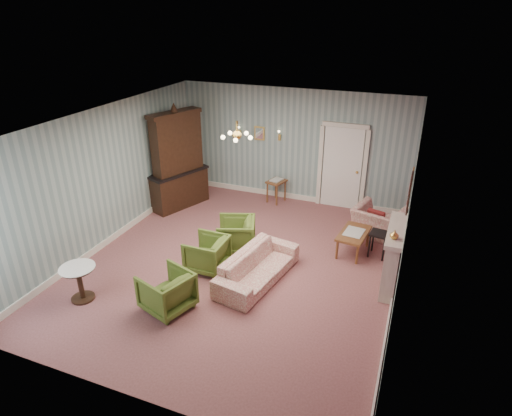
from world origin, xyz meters
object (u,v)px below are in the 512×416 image
at_px(olive_chair_b, 207,252).
at_px(side_table_black, 378,244).
at_px(olive_chair_c, 236,233).
at_px(olive_chair_a, 167,289).
at_px(sofa_chintz, 258,262).
at_px(pedestal_table, 80,283).
at_px(coffee_table, 353,242).
at_px(wingback_chair, 379,217).
at_px(dresser, 177,158).
at_px(fireplace, 393,257).

bearing_deg(olive_chair_b, side_table_black, 119.23).
xyz_separation_m(olive_chair_c, side_table_black, (2.82, 0.81, -0.12)).
xyz_separation_m(olive_chair_a, olive_chair_c, (0.29, 2.23, 0.00)).
height_order(olive_chair_a, olive_chair_b, olive_chair_a).
bearing_deg(sofa_chintz, side_table_black, -39.50).
distance_m(olive_chair_b, side_table_black, 3.49).
bearing_deg(sofa_chintz, olive_chair_c, 53.48).
bearing_deg(olive_chair_a, pedestal_table, -59.63).
height_order(olive_chair_b, coffee_table, olive_chair_b).
distance_m(olive_chair_a, olive_chair_c, 2.25).
bearing_deg(olive_chair_a, olive_chair_c, -168.94).
height_order(sofa_chintz, wingback_chair, wingback_chair).
xyz_separation_m(olive_chair_b, olive_chair_c, (0.23, 0.88, 0.02)).
bearing_deg(coffee_table, sofa_chintz, -132.11).
xyz_separation_m(olive_chair_a, dresser, (-1.93, 3.75, 0.91)).
bearing_deg(dresser, olive_chair_b, -28.79).
relative_size(olive_chair_a, dresser, 0.30).
relative_size(coffee_table, pedestal_table, 1.42).
xyz_separation_m(olive_chair_a, pedestal_table, (-1.55, -0.32, -0.06)).
height_order(olive_chair_c, dresser, dresser).
relative_size(olive_chair_b, side_table_black, 1.38).
distance_m(olive_chair_a, dresser, 4.31).
relative_size(olive_chair_a, fireplace, 0.55).
relative_size(olive_chair_b, sofa_chintz, 0.38).
xyz_separation_m(olive_chair_a, sofa_chintz, (1.12, 1.35, -0.00)).
bearing_deg(dresser, side_table_black, 13.41).
bearing_deg(sofa_chintz, olive_chair_a, 150.74).
bearing_deg(dresser, fireplace, 4.61).
distance_m(side_table_black, pedestal_table, 5.74).
bearing_deg(fireplace, olive_chair_a, -148.34).
relative_size(wingback_chair, pedestal_table, 1.56).
xyz_separation_m(dresser, side_table_black, (5.04, -0.71, -1.02)).
bearing_deg(pedestal_table, wingback_chair, 43.31).
distance_m(sofa_chintz, fireplace, 2.46).
height_order(fireplace, coffee_table, fireplace).
bearing_deg(coffee_table, side_table_black, 4.39).
bearing_deg(olive_chair_b, dresser, -139.98).
relative_size(fireplace, coffee_table, 1.49).
xyz_separation_m(wingback_chair, side_table_black, (0.12, -0.92, -0.18)).
distance_m(olive_chair_c, dresser, 2.84).
height_order(olive_chair_a, pedestal_table, olive_chair_a).
height_order(dresser, pedestal_table, dresser).
xyz_separation_m(olive_chair_b, sofa_chintz, (1.05, 0.00, 0.01)).
distance_m(olive_chair_c, wingback_chair, 3.21).
xyz_separation_m(sofa_chintz, dresser, (-3.05, 2.40, 0.91)).
bearing_deg(side_table_black, olive_chair_c, -163.93).
xyz_separation_m(olive_chair_a, side_table_black, (3.11, 3.04, -0.11)).
xyz_separation_m(olive_chair_c, pedestal_table, (-1.84, -2.55, -0.06)).
height_order(wingback_chair, coffee_table, wingback_chair).
bearing_deg(olive_chair_c, coffee_table, 88.94).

